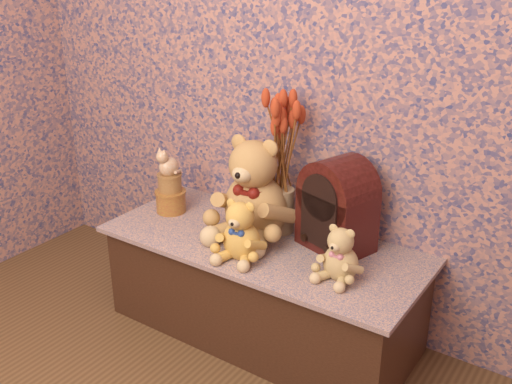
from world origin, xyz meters
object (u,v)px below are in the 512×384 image
(cat_figurine, at_px, (168,161))
(teddy_small, at_px, (341,250))
(teddy_large, at_px, (256,182))
(teddy_medium, at_px, (241,226))
(ceramic_vase, at_px, (280,210))
(biscuit_tin_lower, at_px, (171,201))
(cathedral_radio, at_px, (338,204))

(cat_figurine, bearing_deg, teddy_small, 5.86)
(teddy_large, xyz_separation_m, teddy_medium, (0.07, -0.20, -0.10))
(ceramic_vase, xyz_separation_m, biscuit_tin_lower, (-0.52, -0.11, -0.05))
(cathedral_radio, distance_m, biscuit_tin_lower, 0.81)
(teddy_small, xyz_separation_m, cathedral_radio, (-0.12, 0.21, 0.08))
(teddy_medium, bearing_deg, cathedral_radio, 36.52)
(teddy_large, distance_m, teddy_small, 0.50)
(teddy_small, bearing_deg, cat_figurine, 177.92)
(cathedral_radio, xyz_separation_m, biscuit_tin_lower, (-0.79, -0.11, -0.14))
(teddy_medium, bearing_deg, biscuit_tin_lower, 152.99)
(biscuit_tin_lower, bearing_deg, cat_figurine, 0.00)
(cathedral_radio, relative_size, cat_figurine, 2.85)
(teddy_medium, distance_m, biscuit_tin_lower, 0.55)
(teddy_small, distance_m, ceramic_vase, 0.44)
(teddy_small, bearing_deg, teddy_medium, -165.86)
(teddy_small, bearing_deg, cathedral_radio, 124.98)
(teddy_medium, height_order, teddy_small, teddy_medium)
(cathedral_radio, bearing_deg, teddy_large, -149.97)
(biscuit_tin_lower, bearing_deg, teddy_large, 4.69)
(teddy_large, height_order, cathedral_radio, teddy_large)
(teddy_small, height_order, biscuit_tin_lower, teddy_small)
(teddy_medium, xyz_separation_m, teddy_small, (0.39, 0.07, -0.02))
(teddy_medium, bearing_deg, teddy_small, 1.11)
(biscuit_tin_lower, bearing_deg, ceramic_vase, 12.18)
(teddy_small, bearing_deg, ceramic_vase, 155.91)
(teddy_medium, xyz_separation_m, biscuit_tin_lower, (-0.52, 0.17, -0.08))
(teddy_large, distance_m, biscuit_tin_lower, 0.48)
(teddy_medium, height_order, ceramic_vase, teddy_medium)
(teddy_large, relative_size, biscuit_tin_lower, 3.40)
(teddy_large, xyz_separation_m, cathedral_radio, (0.34, 0.08, -0.04))
(teddy_large, xyz_separation_m, cat_figurine, (-0.45, -0.04, 0.02))
(ceramic_vase, relative_size, cat_figurine, 1.44)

